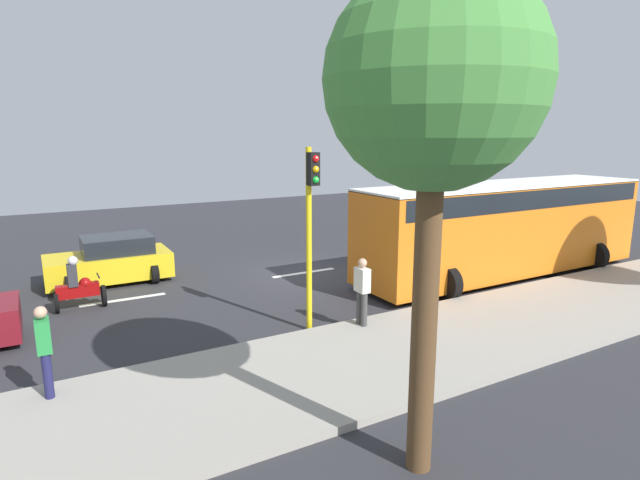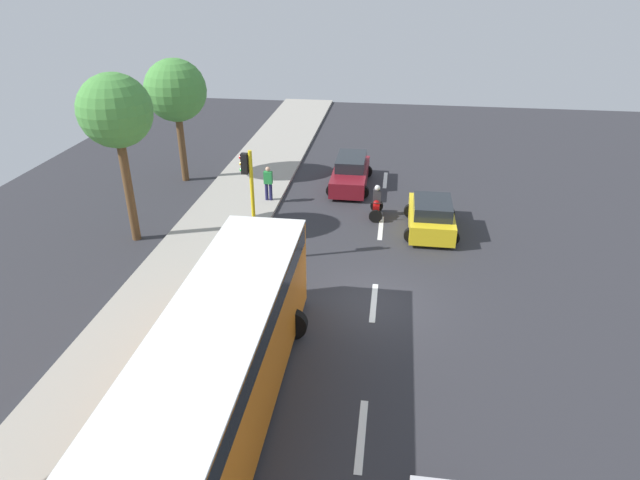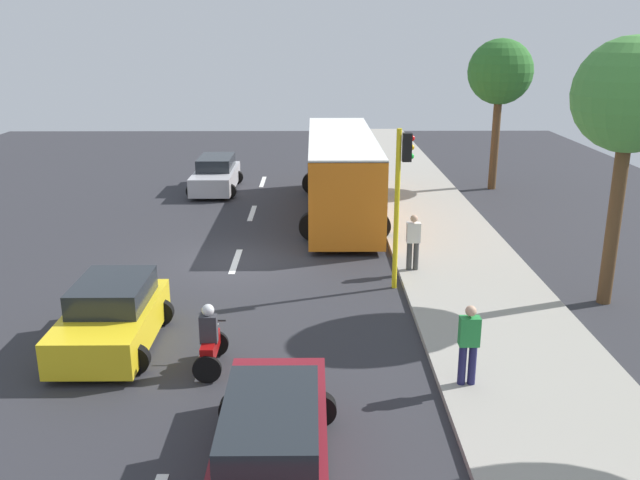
% 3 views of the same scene
% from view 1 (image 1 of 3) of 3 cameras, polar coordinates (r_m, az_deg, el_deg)
% --- Properties ---
extents(ground_plane, '(40.00, 60.00, 0.10)m').
position_cam_1_polar(ground_plane, '(18.00, -1.80, -3.84)').
color(ground_plane, '#2D2D33').
extents(sidewalk, '(4.00, 60.00, 0.15)m').
position_cam_1_polar(sidewalk, '(12.53, 13.56, -10.73)').
color(sidewalk, '#9E998E').
rests_on(sidewalk, ground).
extents(lane_stripe_north, '(0.20, 2.40, 0.01)m').
position_cam_1_polar(lane_stripe_north, '(16.21, -21.04, -6.22)').
color(lane_stripe_north, white).
rests_on(lane_stripe_north, ground).
extents(lane_stripe_mid, '(0.20, 2.40, 0.01)m').
position_cam_1_polar(lane_stripe_mid, '(17.99, -1.81, -3.67)').
color(lane_stripe_mid, white).
rests_on(lane_stripe_mid, ground).
extents(lane_stripe_south, '(0.20, 2.40, 0.01)m').
position_cam_1_polar(lane_stripe_south, '(21.36, 12.59, -1.46)').
color(lane_stripe_south, white).
rests_on(lane_stripe_south, ground).
extents(lane_stripe_far_south, '(0.20, 2.40, 0.01)m').
position_cam_1_polar(lane_stripe_far_south, '(25.70, 22.59, 0.13)').
color(lane_stripe_far_south, white).
rests_on(lane_stripe_far_south, ground).
extents(car_yellow_cab, '(2.30, 3.80, 1.52)m').
position_cam_1_polar(car_yellow_cab, '(18.08, -22.27, -2.18)').
color(car_yellow_cab, yellow).
rests_on(car_yellow_cab, ground).
extents(car_silver, '(2.20, 4.50, 1.52)m').
position_cam_1_polar(car_silver, '(25.50, 16.65, 2.08)').
color(car_silver, '#B7B7BC').
rests_on(car_silver, ground).
extents(city_bus, '(3.20, 11.00, 3.16)m').
position_cam_1_polar(city_bus, '(18.46, 19.84, 1.88)').
color(city_bus, orange).
rests_on(city_bus, ground).
extents(motorcycle, '(0.60, 1.30, 1.53)m').
position_cam_1_polar(motorcycle, '(15.67, -25.34, -4.77)').
color(motorcycle, black).
rests_on(motorcycle, ground).
extents(pedestrian_near_signal, '(0.40, 0.24, 1.69)m').
position_cam_1_polar(pedestrian_near_signal, '(12.62, 4.71, -5.50)').
color(pedestrian_near_signal, '#3F3F3F').
rests_on(pedestrian_near_signal, sidewalk).
extents(pedestrian_by_tree, '(0.40, 0.24, 1.69)m').
position_cam_1_polar(pedestrian_by_tree, '(10.51, -28.34, -10.57)').
color(pedestrian_by_tree, '#1E1E4C').
rests_on(pedestrian_by_tree, sidewalk).
extents(traffic_light_corner, '(0.49, 0.24, 4.50)m').
position_cam_1_polar(traffic_light_corner, '(12.10, -1.04, 2.89)').
color(traffic_light_corner, yellow).
rests_on(traffic_light_corner, ground).
extents(street_tree_center, '(2.84, 2.84, 6.89)m').
position_cam_1_polar(street_tree_center, '(6.86, 12.66, 16.41)').
color(street_tree_center, brown).
rests_on(street_tree_center, ground).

